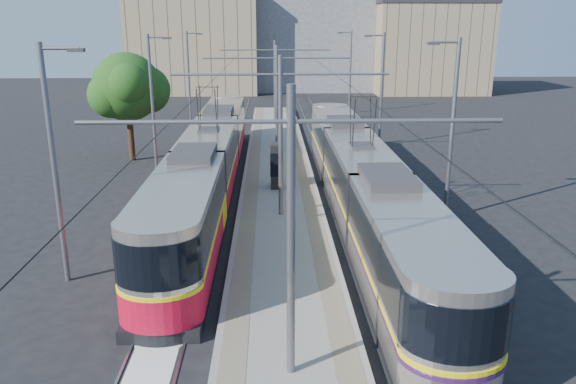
{
  "coord_description": "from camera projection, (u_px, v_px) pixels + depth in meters",
  "views": [
    {
      "loc": [
        -0.46,
        -15.98,
        8.49
      ],
      "look_at": [
        0.29,
        7.11,
        1.6
      ],
      "focal_mm": 35.0,
      "sensor_mm": 36.0,
      "label": 1
    }
  ],
  "objects": [
    {
      "name": "catenary",
      "position": [
        278.0,
        102.0,
        30.01
      ],
      "size": [
        9.2,
        70.0,
        7.0
      ],
      "color": "slate",
      "rests_on": "platform"
    },
    {
      "name": "ground",
      "position": [
        286.0,
        305.0,
        17.75
      ],
      "size": [
        160.0,
        160.0,
        0.0
      ],
      "primitive_type": "plane",
      "color": "black",
      "rests_on": "ground"
    },
    {
      "name": "rails",
      "position": [
        278.0,
        170.0,
        34.02
      ],
      "size": [
        8.71,
        70.0,
        0.03
      ],
      "color": "gray",
      "rests_on": "ground"
    },
    {
      "name": "building_left",
      "position": [
        196.0,
        41.0,
        73.06
      ],
      "size": [
        16.32,
        12.24,
        12.85
      ],
      "color": "gray",
      "rests_on": "ground"
    },
    {
      "name": "tree",
      "position": [
        132.0,
        88.0,
        35.56
      ],
      "size": [
        4.74,
        4.38,
        6.88
      ],
      "color": "#382314",
      "rests_on": "ground"
    },
    {
      "name": "tram_left",
      "position": [
        210.0,
        161.0,
        29.22
      ],
      "size": [
        2.43,
        30.03,
        5.5
      ],
      "color": "black",
      "rests_on": "ground"
    },
    {
      "name": "tactile_strip_left",
      "position": [
        254.0,
        166.0,
        33.9
      ],
      "size": [
        0.7,
        50.0,
        0.01
      ],
      "primitive_type": "cube",
      "color": "gray",
      "rests_on": "platform"
    },
    {
      "name": "building_centre",
      "position": [
        316.0,
        35.0,
        77.17
      ],
      "size": [
        18.36,
        14.28,
        14.41
      ],
      "color": "gray",
      "rests_on": "ground"
    },
    {
      "name": "platform",
      "position": [
        278.0,
        168.0,
        33.99
      ],
      "size": [
        4.0,
        50.0,
        0.3
      ],
      "primitive_type": "cube",
      "color": "gray",
      "rests_on": "ground"
    },
    {
      "name": "street_lamps",
      "position": [
        277.0,
        94.0,
        36.66
      ],
      "size": [
        15.18,
        38.22,
        8.0
      ],
      "color": "slate",
      "rests_on": "ground"
    },
    {
      "name": "tactile_strip_right",
      "position": [
        302.0,
        166.0,
        33.99
      ],
      "size": [
        0.7,
        50.0,
        0.01
      ],
      "primitive_type": "cube",
      "color": "gray",
      "rests_on": "platform"
    },
    {
      "name": "building_right",
      "position": [
        428.0,
        47.0,
        72.27
      ],
      "size": [
        14.28,
        10.2,
        11.49
      ],
      "color": "gray",
      "rests_on": "ground"
    },
    {
      "name": "tram_right",
      "position": [
        360.0,
        178.0,
        25.35
      ],
      "size": [
        2.43,
        28.69,
        5.5
      ],
      "color": "black",
      "rests_on": "ground"
    },
    {
      "name": "track_arrow",
      "position": [
        153.0,
        361.0,
        14.76
      ],
      "size": [
        1.2,
        5.0,
        0.01
      ],
      "primitive_type": "cube",
      "color": "silver",
      "rests_on": "ground"
    },
    {
      "name": "shelter",
      "position": [
        277.0,
        165.0,
        29.16
      ],
      "size": [
        0.67,
        1.07,
        2.33
      ],
      "rotation": [
        0.0,
        0.0,
        -0.02
      ],
      "color": "black",
      "rests_on": "platform"
    }
  ]
}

